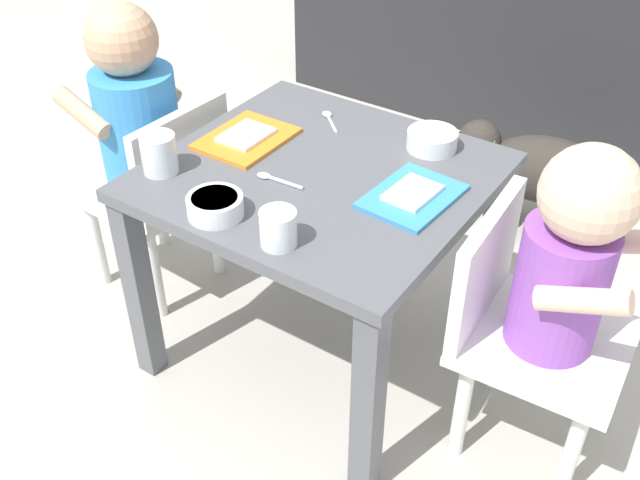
{
  "coord_description": "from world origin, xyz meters",
  "views": [
    {
      "loc": [
        0.66,
        -0.97,
        1.18
      ],
      "look_at": [
        0.0,
        0.0,
        0.3
      ],
      "focal_mm": 41.37,
      "sensor_mm": 36.0,
      "label": 1
    }
  ],
  "objects_px": {
    "dining_table": "(320,206)",
    "dog": "(538,168)",
    "seated_child_left": "(141,126)",
    "food_tray_right": "(412,195)",
    "food_tray_left": "(246,138)",
    "veggie_bowl_near": "(215,205)",
    "spoon_by_left_tray": "(330,119)",
    "water_cup_right": "(159,156)",
    "water_cup_left": "(278,230)",
    "cereal_bowl_left_side": "(432,139)",
    "seated_child_right": "(557,273)",
    "spoon_by_right_tray": "(275,179)"
  },
  "relations": [
    {
      "from": "seated_child_left",
      "to": "spoon_by_left_tray",
      "type": "height_order",
      "value": "seated_child_left"
    },
    {
      "from": "seated_child_right",
      "to": "seated_child_left",
      "type": "bearing_deg",
      "value": -178.08
    },
    {
      "from": "dining_table",
      "to": "water_cup_right",
      "type": "height_order",
      "value": "water_cup_right"
    },
    {
      "from": "seated_child_left",
      "to": "water_cup_left",
      "type": "distance_m",
      "value": 0.57
    },
    {
      "from": "seated_child_right",
      "to": "spoon_by_left_tray",
      "type": "distance_m",
      "value": 0.58
    },
    {
      "from": "food_tray_right",
      "to": "spoon_by_left_tray",
      "type": "bearing_deg",
      "value": 149.99
    },
    {
      "from": "seated_child_right",
      "to": "dog",
      "type": "relative_size",
      "value": 1.55
    },
    {
      "from": "food_tray_left",
      "to": "water_cup_left",
      "type": "distance_m",
      "value": 0.35
    },
    {
      "from": "food_tray_left",
      "to": "food_tray_right",
      "type": "height_order",
      "value": "same"
    },
    {
      "from": "cereal_bowl_left_side",
      "to": "dog",
      "type": "bearing_deg",
      "value": 81.14
    },
    {
      "from": "water_cup_left",
      "to": "cereal_bowl_left_side",
      "type": "bearing_deg",
      "value": 81.63
    },
    {
      "from": "dining_table",
      "to": "water_cup_right",
      "type": "distance_m",
      "value": 0.32
    },
    {
      "from": "food_tray_right",
      "to": "dining_table",
      "type": "bearing_deg",
      "value": -175.57
    },
    {
      "from": "seated_child_left",
      "to": "seated_child_right",
      "type": "height_order",
      "value": "seated_child_left"
    },
    {
      "from": "water_cup_right",
      "to": "veggie_bowl_near",
      "type": "height_order",
      "value": "water_cup_right"
    },
    {
      "from": "water_cup_right",
      "to": "spoon_by_left_tray",
      "type": "distance_m",
      "value": 0.38
    },
    {
      "from": "food_tray_right",
      "to": "water_cup_left",
      "type": "xyz_separation_m",
      "value": [
        -0.11,
        -0.24,
        0.02
      ]
    },
    {
      "from": "dining_table",
      "to": "food_tray_left",
      "type": "xyz_separation_m",
      "value": [
        -0.19,
        0.01,
        0.08
      ]
    },
    {
      "from": "seated_child_right",
      "to": "water_cup_left",
      "type": "distance_m",
      "value": 0.46
    },
    {
      "from": "water_cup_left",
      "to": "cereal_bowl_left_side",
      "type": "height_order",
      "value": "water_cup_left"
    },
    {
      "from": "water_cup_right",
      "to": "cereal_bowl_left_side",
      "type": "distance_m",
      "value": 0.52
    },
    {
      "from": "water_cup_left",
      "to": "veggie_bowl_near",
      "type": "distance_m",
      "value": 0.14
    },
    {
      "from": "seated_child_left",
      "to": "water_cup_left",
      "type": "xyz_separation_m",
      "value": [
        0.53,
        -0.21,
        0.06
      ]
    },
    {
      "from": "veggie_bowl_near",
      "to": "spoon_by_left_tray",
      "type": "height_order",
      "value": "veggie_bowl_near"
    },
    {
      "from": "food_tray_right",
      "to": "spoon_by_right_tray",
      "type": "bearing_deg",
      "value": -159.39
    },
    {
      "from": "seated_child_left",
      "to": "food_tray_right",
      "type": "distance_m",
      "value": 0.65
    },
    {
      "from": "dining_table",
      "to": "dog",
      "type": "height_order",
      "value": "dining_table"
    },
    {
      "from": "dining_table",
      "to": "food_tray_left",
      "type": "distance_m",
      "value": 0.21
    },
    {
      "from": "dog",
      "to": "cereal_bowl_left_side",
      "type": "xyz_separation_m",
      "value": [
        -0.08,
        -0.5,
        0.29
      ]
    },
    {
      "from": "spoon_by_left_tray",
      "to": "water_cup_right",
      "type": "bearing_deg",
      "value": -113.26
    },
    {
      "from": "dining_table",
      "to": "seated_child_right",
      "type": "height_order",
      "value": "seated_child_right"
    },
    {
      "from": "food_tray_left",
      "to": "veggie_bowl_near",
      "type": "relative_size",
      "value": 1.9
    },
    {
      "from": "seated_child_right",
      "to": "dog",
      "type": "xyz_separation_m",
      "value": [
        -0.25,
        0.67,
        -0.22
      ]
    },
    {
      "from": "food_tray_right",
      "to": "spoon_by_right_tray",
      "type": "height_order",
      "value": "food_tray_right"
    },
    {
      "from": "seated_child_left",
      "to": "food_tray_right",
      "type": "bearing_deg",
      "value": 2.41
    },
    {
      "from": "food_tray_left",
      "to": "cereal_bowl_left_side",
      "type": "bearing_deg",
      "value": 29.04
    },
    {
      "from": "seated_child_right",
      "to": "dog",
      "type": "bearing_deg",
      "value": 110.26
    },
    {
      "from": "dog",
      "to": "food_tray_left",
      "type": "xyz_separation_m",
      "value": [
        -0.4,
        -0.67,
        0.27
      ]
    },
    {
      "from": "food_tray_left",
      "to": "spoon_by_left_tray",
      "type": "distance_m",
      "value": 0.19
    },
    {
      "from": "dining_table",
      "to": "seated_child_left",
      "type": "height_order",
      "value": "seated_child_left"
    },
    {
      "from": "seated_child_right",
      "to": "water_cup_right",
      "type": "bearing_deg",
      "value": -165.27
    },
    {
      "from": "seated_child_right",
      "to": "veggie_bowl_near",
      "type": "distance_m",
      "value": 0.58
    },
    {
      "from": "dog",
      "to": "food_tray_left",
      "type": "bearing_deg",
      "value": -120.49
    },
    {
      "from": "spoon_by_left_tray",
      "to": "dog",
      "type": "bearing_deg",
      "value": 59.07
    },
    {
      "from": "dog",
      "to": "spoon_by_right_tray",
      "type": "xyz_separation_m",
      "value": [
        -0.26,
        -0.76,
        0.27
      ]
    },
    {
      "from": "food_tray_left",
      "to": "food_tray_right",
      "type": "bearing_deg",
      "value": 0.0
    },
    {
      "from": "seated_child_right",
      "to": "food_tray_left",
      "type": "bearing_deg",
      "value": -179.68
    },
    {
      "from": "food_tray_right",
      "to": "cereal_bowl_left_side",
      "type": "relative_size",
      "value": 1.92
    },
    {
      "from": "dining_table",
      "to": "dog",
      "type": "xyz_separation_m",
      "value": [
        0.21,
        0.69,
        -0.19
      ]
    },
    {
      "from": "seated_child_left",
      "to": "cereal_bowl_left_side",
      "type": "height_order",
      "value": "seated_child_left"
    }
  ]
}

